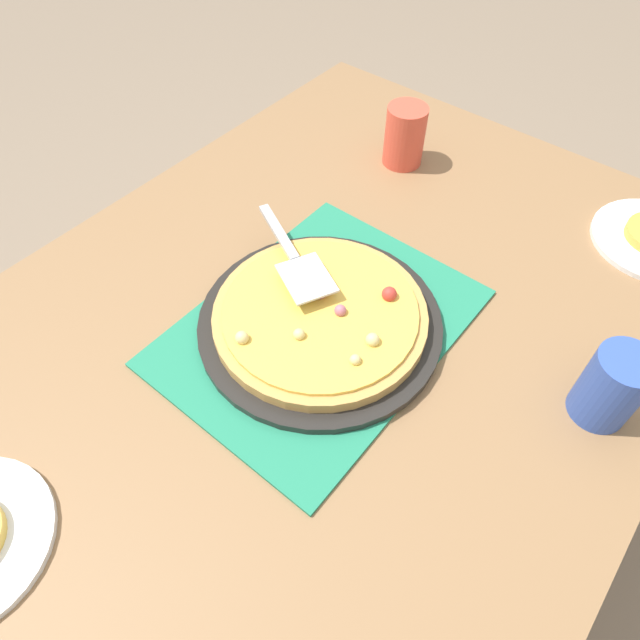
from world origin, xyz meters
TOP-DOWN VIEW (x-y plane):
  - ground_plane at (0.00, 0.00)m, footprint 8.00×8.00m
  - dining_table at (0.00, 0.00)m, footprint 1.40×1.00m
  - placemat at (0.00, 0.00)m, footprint 0.48×0.36m
  - pizza_pan at (0.00, 0.00)m, footprint 0.38×0.38m
  - pizza at (-0.00, 0.00)m, footprint 0.33×0.33m
  - cup_near at (-0.45, -0.15)m, footprint 0.08×0.08m
  - cup_far at (-0.13, 0.39)m, footprint 0.08×0.08m
  - pizza_server at (-0.04, -0.09)m, footprint 0.14×0.23m

SIDE VIEW (x-z plane):
  - ground_plane at x=0.00m, z-range 0.00..0.00m
  - dining_table at x=0.00m, z-range 0.27..1.02m
  - placemat at x=0.00m, z-range 0.75..0.76m
  - pizza_pan at x=0.00m, z-range 0.76..0.77m
  - pizza at x=0.00m, z-range 0.76..0.81m
  - cup_near at x=-0.45m, z-range 0.75..0.87m
  - cup_far at x=-0.13m, z-range 0.75..0.87m
  - pizza_server at x=-0.04m, z-range 0.81..0.82m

